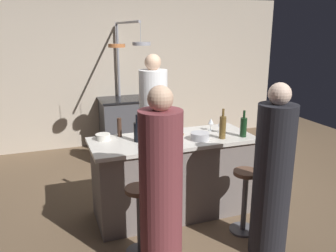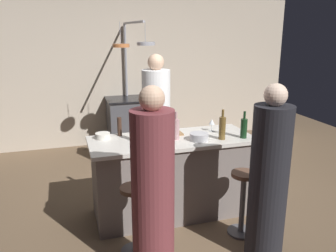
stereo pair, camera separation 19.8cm
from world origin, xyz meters
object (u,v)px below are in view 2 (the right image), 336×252
at_px(bar_stool_right, 243,200).
at_px(wine_glass_by_chef, 154,132).
at_px(chef, 156,125).
at_px(wine_bottle_dark, 136,131).
at_px(wine_glass_near_right_guest, 212,122).
at_px(pepper_mill, 119,127).
at_px(mixing_bowl_steel, 199,137).
at_px(stove_range, 130,123).
at_px(wine_glass_near_left_guest, 222,125).
at_px(guest_left, 153,194).
at_px(wine_bottle_amber, 222,128).
at_px(wine_bottle_rose, 176,129).
at_px(mixing_bowl_ceramic, 103,136).
at_px(guest_right, 269,181).
at_px(wine_bottle_red, 244,128).
at_px(bar_stool_left, 135,217).
at_px(cutting_board, 167,133).

relative_size(bar_stool_right, wine_glass_by_chef, 4.66).
relative_size(chef, wine_bottle_dark, 5.96).
bearing_deg(wine_glass_near_right_guest, bar_stool_right, -87.80).
xyz_separation_m(pepper_mill, mixing_bowl_steel, (0.79, -0.42, -0.07)).
bearing_deg(stove_range, wine_glass_near_left_guest, -76.28).
height_order(stove_range, guest_left, guest_left).
bearing_deg(wine_bottle_amber, wine_bottle_rose, 163.63).
bearing_deg(stove_range, chef, -87.92).
xyz_separation_m(wine_bottle_amber, mixing_bowl_ceramic, (-1.23, 0.40, -0.10)).
distance_m(guest_right, wine_bottle_dark, 1.44).
height_order(guest_right, wine_bottle_amber, guest_right).
bearing_deg(wine_glass_near_right_guest, guest_right, -87.45).
bearing_deg(mixing_bowl_ceramic, wine_bottle_red, -16.10).
relative_size(wine_glass_by_chef, wine_glass_near_left_guest, 1.00).
bearing_deg(pepper_mill, wine_bottle_rose, -29.24).
distance_m(guest_right, mixing_bowl_ceramic, 1.80).
bearing_deg(bar_stool_left, wine_glass_by_chef, 59.33).
distance_m(guest_left, wine_bottle_amber, 1.29).
bearing_deg(wine_glass_by_chef, wine_bottle_amber, -10.51).
relative_size(wine_bottle_amber, wine_bottle_red, 1.11).
xyz_separation_m(guest_left, wine_glass_by_chef, (0.25, 0.93, 0.24)).
bearing_deg(wine_bottle_red, wine_bottle_amber, 174.60).
relative_size(wine_bottle_amber, wine_glass_by_chef, 2.27).
distance_m(guest_left, wine_glass_by_chef, 0.99).
relative_size(bar_stool_right, mixing_bowl_ceramic, 4.21).
height_order(wine_bottle_rose, wine_glass_near_right_guest, wine_bottle_rose).
height_order(wine_bottle_rose, mixing_bowl_ceramic, wine_bottle_rose).
relative_size(wine_bottle_rose, wine_glass_near_left_guest, 2.10).
relative_size(guest_right, mixing_bowl_steel, 8.03).
distance_m(chef, wine_glass_near_right_guest, 0.89).
bearing_deg(wine_glass_by_chef, chef, 73.21).
xyz_separation_m(chef, guest_left, (-0.53, -1.85, -0.05)).
xyz_separation_m(wine_glass_near_left_guest, mixing_bowl_ceramic, (-1.32, 0.21, -0.07)).
xyz_separation_m(pepper_mill, mixing_bowl_ceramic, (-0.19, -0.05, -0.07)).
distance_m(guest_left, wine_glass_near_right_guest, 1.52).
distance_m(cutting_board, wine_bottle_dark, 0.43).
height_order(guest_right, wine_bottle_rose, guest_right).
bearing_deg(mixing_bowl_ceramic, guest_left, -78.07).
xyz_separation_m(stove_range, chef, (0.06, -1.58, 0.37)).
distance_m(bar_stool_right, bar_stool_left, 1.12).
height_order(guest_right, wine_glass_near_right_guest, guest_right).
relative_size(pepper_mill, wine_bottle_rose, 0.68).
height_order(wine_bottle_dark, wine_glass_near_left_guest, wine_bottle_dark).
bearing_deg(wine_glass_near_left_guest, wine_glass_near_right_guest, 118.41).
bearing_deg(stove_range, cutting_board, -90.11).
distance_m(bar_stool_right, guest_left, 1.16).
height_order(wine_bottle_amber, wine_glass_near_right_guest, wine_bottle_amber).
relative_size(wine_bottle_rose, mixing_bowl_ceramic, 1.90).
bearing_deg(mixing_bowl_steel, bar_stool_right, -57.45).
bearing_deg(bar_stool_right, mixing_bowl_steel, 122.55).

